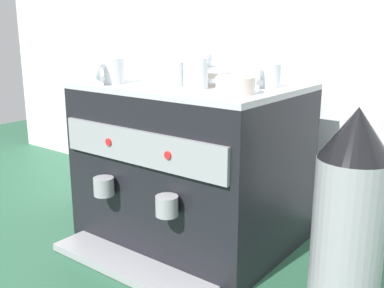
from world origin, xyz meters
TOP-DOWN VIEW (x-y plane):
  - ground_plane at (0.00, 0.00)m, footprint 4.00×4.00m
  - tiled_backsplash_wall at (0.00, 0.36)m, footprint 2.80×0.03m
  - espresso_machine at (0.00, -0.00)m, footprint 0.60×0.54m
  - ceramic_cup_0 at (-0.00, -0.08)m, footprint 0.10×0.07m
  - ceramic_cup_1 at (0.21, 0.05)m, footprint 0.07×0.11m
  - ceramic_cup_2 at (-0.18, -0.14)m, footprint 0.08×0.12m
  - ceramic_cup_3 at (0.08, -0.08)m, footprint 0.09×0.09m
  - ceramic_cup_4 at (-0.05, 0.10)m, footprint 0.10×0.07m
  - ceramic_bowl_0 at (-0.17, 0.11)m, footprint 0.13×0.13m
  - ceramic_bowl_1 at (0.05, 0.02)m, footprint 0.11×0.11m
  - ceramic_bowl_2 at (0.21, -0.10)m, footprint 0.10×0.10m
  - ceramic_bowl_3 at (-0.12, -0.00)m, footprint 0.10×0.10m
  - coffee_grinder at (0.48, -0.04)m, footprint 0.17×0.17m
  - milk_pitcher at (-0.47, 0.01)m, footprint 0.11×0.11m

SIDE VIEW (x-z plane):
  - ground_plane at x=0.00m, z-range 0.00..0.00m
  - milk_pitcher at x=-0.47m, z-range 0.00..0.15m
  - coffee_grinder at x=0.48m, z-range 0.00..0.46m
  - espresso_machine at x=0.00m, z-range 0.00..0.47m
  - ceramic_bowl_1 at x=0.05m, z-range 0.47..0.50m
  - ceramic_bowl_3 at x=-0.12m, z-range 0.47..0.51m
  - ceramic_bowl_0 at x=-0.17m, z-range 0.47..0.51m
  - ceramic_bowl_2 at x=0.21m, z-range 0.47..0.51m
  - ceramic_cup_1 at x=0.21m, z-range 0.47..0.53m
  - ceramic_cup_0 at x=0.00m, z-range 0.47..0.54m
  - ceramic_cup_2 at x=-0.18m, z-range 0.47..0.54m
  - ceramic_cup_4 at x=-0.05m, z-range 0.47..0.55m
  - ceramic_cup_3 at x=0.08m, z-range 0.47..0.55m
  - tiled_backsplash_wall at x=0.00m, z-range 0.00..1.14m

